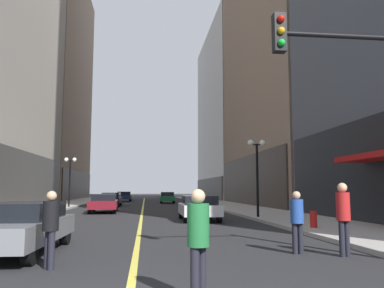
# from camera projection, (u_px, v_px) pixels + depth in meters

# --- Properties ---
(ground_plane) EXTENTS (200.00, 200.00, 0.00)m
(ground_plane) POSITION_uv_depth(u_px,v_px,m) (143.00, 206.00, 38.71)
(ground_plane) COLOR #262628
(sidewalk_left) EXTENTS (4.50, 78.00, 0.15)m
(sidewalk_left) POSITION_uv_depth(u_px,v_px,m) (57.00, 206.00, 37.76)
(sidewalk_left) COLOR #ADA8A0
(sidewalk_left) RESTS_ON ground
(sidewalk_right) EXTENTS (4.50, 78.00, 0.15)m
(sidewalk_right) POSITION_uv_depth(u_px,v_px,m) (225.00, 205.00, 39.67)
(sidewalk_right) COLOR #ADA8A0
(sidewalk_right) RESTS_ON ground
(lane_centre_stripe) EXTENTS (0.16, 70.00, 0.01)m
(lane_centre_stripe) POSITION_uv_depth(u_px,v_px,m) (143.00, 206.00, 38.71)
(lane_centre_stripe) COLOR #E5D64C
(lane_centre_stripe) RESTS_ON ground
(building_left_far) EXTENTS (15.81, 26.00, 37.26)m
(building_left_far) POSITION_uv_depth(u_px,v_px,m) (32.00, 84.00, 63.37)
(building_left_far) COLOR gray
(building_left_far) RESTS_ON ground
(building_right_far) EXTENTS (13.47, 26.00, 28.33)m
(building_right_far) POSITION_uv_depth(u_px,v_px,m) (246.00, 116.00, 66.96)
(building_right_far) COLOR #A8A399
(building_right_far) RESTS_ON ground
(storefront_awning_right) EXTENTS (1.60, 4.89, 3.12)m
(storefront_awning_right) POSITION_uv_depth(u_px,v_px,m) (382.00, 156.00, 15.86)
(storefront_awning_right) COLOR #B21414
(storefront_awning_right) RESTS_ON ground
(car_grey) EXTENTS (1.91, 4.82, 1.32)m
(car_grey) POSITION_uv_depth(u_px,v_px,m) (22.00, 225.00, 10.33)
(car_grey) COLOR slate
(car_grey) RESTS_ON ground
(car_white) EXTENTS (1.97, 4.31, 1.32)m
(car_white) POSITION_uv_depth(u_px,v_px,m) (199.00, 207.00, 20.97)
(car_white) COLOR silver
(car_white) RESTS_ON ground
(car_maroon) EXTENTS (2.08, 4.67, 1.32)m
(car_maroon) POSITION_uv_depth(u_px,v_px,m) (104.00, 202.00, 28.03)
(car_maroon) COLOR maroon
(car_maroon) RESTS_ON ground
(car_black) EXTENTS (1.88, 4.38, 1.32)m
(car_black) POSITION_uv_depth(u_px,v_px,m) (111.00, 199.00, 38.27)
(car_black) COLOR black
(car_black) RESTS_ON ground
(car_green) EXTENTS (1.92, 4.41, 1.32)m
(car_green) POSITION_uv_depth(u_px,v_px,m) (167.00, 197.00, 46.76)
(car_green) COLOR #196038
(car_green) RESTS_ON ground
(car_navy) EXTENTS (2.00, 4.77, 1.32)m
(car_navy) POSITION_uv_depth(u_px,v_px,m) (124.00, 196.00, 53.77)
(car_navy) COLOR #141E4C
(car_navy) RESTS_ON ground
(pedestrian_in_red_jacket) EXTENTS (0.42, 0.42, 1.83)m
(pedestrian_in_red_jacket) POSITION_uv_depth(u_px,v_px,m) (343.00, 213.00, 9.88)
(pedestrian_in_red_jacket) COLOR black
(pedestrian_in_red_jacket) RESTS_ON ground
(pedestrian_in_green_parka) EXTENTS (0.48, 0.48, 1.67)m
(pedestrian_in_green_parka) POSITION_uv_depth(u_px,v_px,m) (198.00, 236.00, 5.94)
(pedestrian_in_green_parka) COLOR black
(pedestrian_in_green_parka) RESTS_ON ground
(pedestrian_in_black_coat) EXTENTS (0.48, 0.48, 1.64)m
(pedestrian_in_black_coat) POSITION_uv_depth(u_px,v_px,m) (51.00, 223.00, 8.32)
(pedestrian_in_black_coat) COLOR black
(pedestrian_in_black_coat) RESTS_ON ground
(pedestrian_in_blue_hoodie) EXTENTS (0.38, 0.38, 1.62)m
(pedestrian_in_blue_hoodie) POSITION_uv_depth(u_px,v_px,m) (297.00, 217.00, 10.28)
(pedestrian_in_blue_hoodie) COLOR black
(pedestrian_in_blue_hoodie) RESTS_ON ground
(traffic_light_near_right) EXTENTS (3.43, 0.35, 5.65)m
(traffic_light_near_right) POSITION_uv_depth(u_px,v_px,m) (372.00, 98.00, 9.00)
(traffic_light_near_right) COLOR black
(traffic_light_near_right) RESTS_ON ground
(street_lamp_left_far) EXTENTS (1.06, 0.36, 4.43)m
(street_lamp_left_far) POSITION_uv_depth(u_px,v_px,m) (70.00, 171.00, 34.49)
(street_lamp_left_far) COLOR black
(street_lamp_left_far) RESTS_ON ground
(street_lamp_right_mid) EXTENTS (1.06, 0.36, 4.43)m
(street_lamp_right_mid) POSITION_uv_depth(u_px,v_px,m) (257.00, 161.00, 21.96)
(street_lamp_right_mid) COLOR black
(street_lamp_right_mid) RESTS_ON ground
(fire_hydrant_right) EXTENTS (0.28, 0.28, 0.80)m
(fire_hydrant_right) POSITION_uv_depth(u_px,v_px,m) (314.00, 221.00, 15.65)
(fire_hydrant_right) COLOR red
(fire_hydrant_right) RESTS_ON ground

